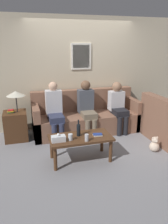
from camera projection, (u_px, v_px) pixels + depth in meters
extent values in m
plane|color=gray|center=(93.00, 139.00, 4.76)|extent=(16.00, 16.00, 0.00)
cube|color=beige|center=(81.00, 73.00, 5.24)|extent=(9.00, 0.06, 2.60)
cube|color=silver|center=(81.00, 56.00, 5.08)|extent=(0.48, 0.02, 0.60)
cube|color=silver|center=(81.00, 56.00, 5.07)|extent=(0.40, 0.01, 0.52)
cube|color=brown|center=(87.00, 123.00, 5.10)|extent=(2.45, 0.84, 0.44)
cube|color=brown|center=(83.00, 100.00, 5.25)|extent=(2.45, 0.20, 0.51)
cube|color=brown|center=(36.00, 122.00, 4.76)|extent=(0.14, 0.84, 0.72)
cube|color=brown|center=(131.00, 113.00, 5.37)|extent=(0.14, 0.84, 0.72)
cube|color=brown|center=(164.00, 112.00, 4.31)|extent=(0.20, 1.43, 0.51)
cube|color=brown|center=(157.00, 117.00, 5.08)|extent=(0.84, 0.14, 0.72)
cube|color=#4C2D19|center=(80.00, 138.00, 3.79)|extent=(1.09, 0.54, 0.04)
cylinder|color=#4C2D19|center=(55.00, 159.00, 3.53)|extent=(0.06, 0.06, 0.41)
cylinder|color=#4C2D19|center=(111.00, 151.00, 3.79)|extent=(0.06, 0.06, 0.41)
cylinder|color=#4C2D19|center=(52.00, 148.00, 3.92)|extent=(0.06, 0.06, 0.41)
cylinder|color=#4C2D19|center=(102.00, 141.00, 4.18)|extent=(0.06, 0.06, 0.41)
cube|color=#4C2D19|center=(16.00, 126.00, 4.66)|extent=(0.48, 0.48, 0.62)
cylinder|color=#262628|center=(17.00, 104.00, 4.53)|extent=(0.02, 0.02, 0.37)
cone|color=beige|center=(16.00, 93.00, 4.47)|extent=(0.38, 0.38, 0.10)
cube|color=#237547|center=(11.00, 112.00, 4.53)|extent=(0.13, 0.09, 0.02)
cube|color=gold|center=(11.00, 111.00, 4.52)|extent=(0.14, 0.11, 0.02)
cube|color=red|center=(11.00, 110.00, 4.51)|extent=(0.11, 0.10, 0.02)
cylinder|color=black|center=(79.00, 130.00, 3.79)|extent=(0.07, 0.07, 0.21)
cylinder|color=black|center=(78.00, 122.00, 3.74)|extent=(0.03, 0.03, 0.09)
cylinder|color=silver|center=(70.00, 137.00, 3.63)|extent=(0.08, 0.08, 0.11)
cube|color=beige|center=(98.00, 135.00, 3.82)|extent=(0.17, 0.12, 0.02)
cube|color=navy|center=(98.00, 134.00, 3.82)|extent=(0.17, 0.11, 0.02)
cylinder|color=#BCBCC1|center=(87.00, 138.00, 3.59)|extent=(0.07, 0.07, 0.12)
cube|color=silver|center=(58.00, 139.00, 3.58)|extent=(0.23, 0.12, 0.10)
sphere|color=white|center=(58.00, 135.00, 3.56)|extent=(0.05, 0.05, 0.05)
cube|color=#2D334C|center=(56.00, 118.00, 4.60)|extent=(0.31, 0.46, 0.14)
cylinder|color=#2D334C|center=(54.00, 134.00, 4.46)|extent=(0.11, 0.11, 0.44)
cylinder|color=#2D334C|center=(62.00, 133.00, 4.50)|extent=(0.11, 0.11, 0.44)
cube|color=silver|center=(54.00, 103.00, 4.73)|extent=(0.34, 0.22, 0.55)
sphere|color=tan|center=(53.00, 86.00, 4.62)|extent=(0.19, 0.19, 0.19)
cube|color=#756651|center=(88.00, 115.00, 4.81)|extent=(0.31, 0.43, 0.14)
cylinder|color=#756651|center=(88.00, 130.00, 4.68)|extent=(0.11, 0.11, 0.44)
cylinder|color=#756651|center=(94.00, 129.00, 4.72)|extent=(0.11, 0.11, 0.44)
cube|color=#474C56|center=(86.00, 101.00, 4.93)|extent=(0.34, 0.22, 0.52)
sphere|color=brown|center=(86.00, 85.00, 4.82)|extent=(0.22, 0.22, 0.22)
cube|color=black|center=(119.00, 112.00, 5.00)|extent=(0.31, 0.41, 0.14)
cylinder|color=black|center=(120.00, 126.00, 4.87)|extent=(0.11, 0.11, 0.44)
cylinder|color=black|center=(126.00, 126.00, 4.91)|extent=(0.11, 0.11, 0.44)
cube|color=silver|center=(116.00, 100.00, 5.11)|extent=(0.34, 0.22, 0.45)
sphere|color=#8C664C|center=(117.00, 87.00, 5.02)|extent=(0.22, 0.22, 0.22)
sphere|color=beige|center=(154.00, 147.00, 4.20)|extent=(0.19, 0.19, 0.19)
sphere|color=beige|center=(155.00, 140.00, 4.16)|extent=(0.12, 0.12, 0.12)
sphere|color=beige|center=(153.00, 138.00, 4.13)|extent=(0.04, 0.04, 0.04)
sphere|color=beige|center=(157.00, 138.00, 4.15)|extent=(0.04, 0.04, 0.04)
sphere|color=#FFEAD1|center=(156.00, 141.00, 4.11)|extent=(0.05, 0.05, 0.05)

